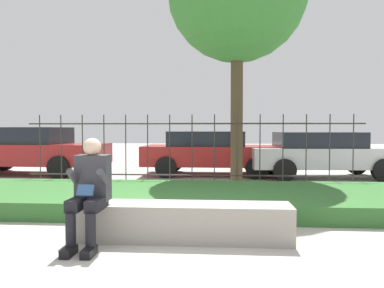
{
  "coord_description": "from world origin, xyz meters",
  "views": [
    {
      "loc": [
        0.58,
        -4.48,
        1.35
      ],
      "look_at": [
        0.04,
        3.1,
        1.05
      ],
      "focal_mm": 35.0,
      "sensor_mm": 36.0,
      "label": 1
    }
  ],
  "objects_px": {
    "stone_bench": "(181,224)",
    "car_parked_right": "(322,153)",
    "person_seated_reader": "(90,187)",
    "car_parked_left": "(27,149)",
    "car_parked_center": "(210,151)"
  },
  "relations": [
    {
      "from": "car_parked_right",
      "to": "car_parked_left",
      "type": "bearing_deg",
      "value": 175.61
    },
    {
      "from": "stone_bench",
      "to": "person_seated_reader",
      "type": "xyz_separation_m",
      "value": [
        -1.03,
        -0.29,
        0.48
      ]
    },
    {
      "from": "stone_bench",
      "to": "car_parked_right",
      "type": "xyz_separation_m",
      "value": [
        3.33,
        6.1,
        0.48
      ]
    },
    {
      "from": "stone_bench",
      "to": "person_seated_reader",
      "type": "relative_size",
      "value": 2.13
    },
    {
      "from": "car_parked_left",
      "to": "person_seated_reader",
      "type": "bearing_deg",
      "value": -54.02
    },
    {
      "from": "stone_bench",
      "to": "car_parked_right",
      "type": "bearing_deg",
      "value": 61.38
    },
    {
      "from": "person_seated_reader",
      "to": "car_parked_left",
      "type": "height_order",
      "value": "car_parked_left"
    },
    {
      "from": "car_parked_left",
      "to": "car_parked_right",
      "type": "relative_size",
      "value": 1.11
    },
    {
      "from": "stone_bench",
      "to": "car_parked_center",
      "type": "bearing_deg",
      "value": 88.07
    },
    {
      "from": "person_seated_reader",
      "to": "stone_bench",
      "type": "bearing_deg",
      "value": 15.52
    },
    {
      "from": "car_parked_right",
      "to": "stone_bench",
      "type": "bearing_deg",
      "value": -121.72
    },
    {
      "from": "car_parked_left",
      "to": "car_parked_center",
      "type": "bearing_deg",
      "value": 5.86
    },
    {
      "from": "person_seated_reader",
      "to": "car_parked_center",
      "type": "xyz_separation_m",
      "value": [
        1.25,
        6.82,
        0.01
      ]
    },
    {
      "from": "stone_bench",
      "to": "car_parked_center",
      "type": "distance_m",
      "value": 6.56
    },
    {
      "from": "car_parked_center",
      "to": "car_parked_right",
      "type": "height_order",
      "value": "car_parked_center"
    }
  ]
}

